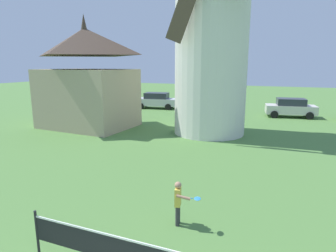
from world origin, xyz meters
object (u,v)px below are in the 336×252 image
Objects in this scene: windmill at (212,27)px; chapel at (87,80)px; parked_car_blue at (212,104)px; player_far at (179,201)px; parked_car_silver at (157,100)px; parked_car_cream at (291,107)px.

chapel is (-8.35, -1.27, -3.23)m from windmill.
chapel is at bearing -125.79° from parked_car_blue.
chapel reaches higher than player_far.
parked_car_silver is 0.56× the size of chapel.
parked_car_silver and parked_car_cream have the same top height.
chapel reaches higher than parked_car_blue.
player_far is 19.24m from parked_car_blue.
parked_car_blue is at bearing 102.37° from windmill.
windmill reaches higher than player_far.
windmill is 11.11m from parked_car_cream.
player_far is 0.16× the size of chapel.
player_far is at bearing -98.74° from parked_car_cream.
windmill is at bearing -48.49° from parked_car_silver.
windmill is at bearing -77.63° from parked_car_blue.
parked_car_silver is 1.03× the size of parked_car_cream.
windmill is 12.69m from parked_car_silver.
windmill is 3.24× the size of parked_car_cream.
parked_car_silver is 10.10m from chapel.
windmill is at bearing 8.67° from chapel.
parked_car_cream is at bearing 2.42° from parked_car_blue.
parked_car_cream is at bearing 59.11° from windmill.
parked_car_silver is (-9.45, 19.48, 0.10)m from player_far.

